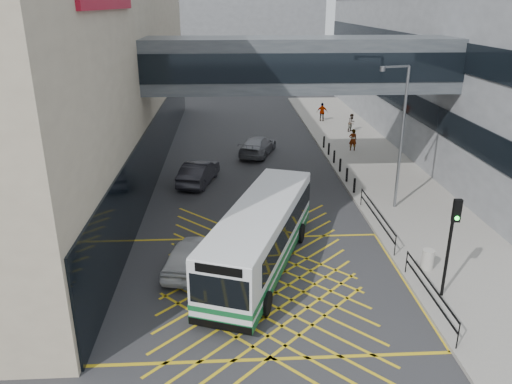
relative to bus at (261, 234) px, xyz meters
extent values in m
plane|color=#333335|center=(-0.10, -1.65, -1.54)|extent=(120.00, 120.00, 0.00)
cube|color=black|center=(-6.06, 14.35, 0.46)|extent=(0.10, 41.50, 4.00)
cube|color=black|center=(11.86, 22.35, 2.46)|extent=(0.10, 43.50, 1.60)
cube|color=black|center=(11.86, 22.35, 6.46)|extent=(0.10, 43.50, 1.60)
cube|color=gray|center=(-2.10, 58.35, 7.46)|extent=(28.00, 16.00, 18.00)
cube|color=#42474C|center=(2.90, 10.35, 5.96)|extent=(20.00, 4.00, 3.00)
cube|color=black|center=(2.90, 8.33, 5.96)|extent=(19.50, 0.06, 1.60)
cube|color=black|center=(2.90, 12.37, 5.96)|extent=(19.50, 0.06, 1.60)
cube|color=gray|center=(8.90, 13.35, -1.46)|extent=(6.00, 54.00, 0.16)
cube|color=gold|center=(-0.10, -1.65, -1.54)|extent=(12.00, 9.00, 0.01)
cube|color=silver|center=(-0.04, -0.10, 0.03)|extent=(5.59, 10.35, 2.49)
cube|color=#11562A|center=(-0.04, -0.10, -1.06)|extent=(5.63, 10.40, 0.31)
cube|color=#11562A|center=(-0.04, -0.10, -0.57)|extent=(5.65, 10.40, 0.20)
cube|color=black|center=(0.15, 0.42, 0.35)|extent=(5.21, 9.15, 0.97)
cube|color=black|center=(-1.74, -4.87, 0.26)|extent=(2.03, 0.78, 1.11)
cube|color=black|center=(-1.74, -4.89, 1.09)|extent=(1.59, 0.61, 0.32)
cube|color=silver|center=(-0.04, -0.10, 1.29)|extent=(5.54, 10.26, 0.09)
cube|color=black|center=(-1.74, -4.89, -1.08)|extent=(2.21, 0.86, 0.28)
cube|color=black|center=(1.67, 4.69, -1.08)|extent=(2.21, 0.86, 0.28)
cylinder|color=black|center=(-2.25, -2.84, -1.08)|extent=(0.55, 0.96, 0.92)
cylinder|color=black|center=(-0.06, -3.62, -1.08)|extent=(0.55, 0.96, 0.92)
cylinder|color=black|center=(-0.14, 3.08, -1.08)|extent=(0.55, 0.96, 0.92)
cylinder|color=black|center=(2.05, 2.29, -1.08)|extent=(0.55, 0.96, 0.92)
imported|color=silver|center=(-3.14, -0.11, -0.86)|extent=(2.61, 4.56, 1.36)
imported|color=black|center=(-3.28, 10.97, -0.80)|extent=(2.98, 5.03, 1.48)
imported|color=gray|center=(0.85, 17.22, -0.79)|extent=(3.48, 5.25, 1.51)
cylinder|color=black|center=(6.87, -2.97, 0.36)|extent=(0.13, 0.13, 3.47)
cube|color=black|center=(6.86, -3.19, 2.30)|extent=(0.30, 0.20, 0.87)
sphere|color=#19E533|center=(6.85, -3.29, 2.04)|extent=(0.17, 0.17, 0.16)
cylinder|color=slate|center=(7.88, 6.02, 2.47)|extent=(0.19, 0.19, 7.70)
cube|color=slate|center=(7.14, 5.81, 6.32)|extent=(1.51, 0.50, 0.10)
cylinder|color=slate|center=(6.39, 5.61, 6.24)|extent=(0.33, 0.33, 0.24)
cylinder|color=#ADA89E|center=(7.07, -0.91, -0.94)|extent=(0.51, 0.51, 0.89)
cube|color=black|center=(6.05, -3.65, -0.43)|extent=(0.05, 5.00, 0.05)
cube|color=black|center=(6.05, -3.65, -0.83)|extent=(0.05, 5.00, 0.05)
cube|color=black|center=(6.05, 3.35, -0.43)|extent=(0.05, 6.00, 0.05)
cube|color=black|center=(6.05, 3.35, -0.83)|extent=(0.05, 6.00, 0.05)
cylinder|color=black|center=(6.05, -6.15, -0.88)|extent=(0.04, 0.04, 1.00)
cylinder|color=black|center=(6.05, -1.15, -0.88)|extent=(0.04, 0.04, 1.00)
cylinder|color=black|center=(6.05, 0.35, -0.88)|extent=(0.04, 0.04, 1.00)
cylinder|color=black|center=(6.05, 6.35, -0.88)|extent=(0.04, 0.04, 1.00)
cylinder|color=black|center=(6.15, 8.35, -0.93)|extent=(0.14, 0.14, 0.90)
cylinder|color=black|center=(6.15, 10.35, -0.93)|extent=(0.14, 0.14, 0.90)
cylinder|color=black|center=(6.15, 12.35, -0.93)|extent=(0.14, 0.14, 0.90)
cylinder|color=black|center=(6.15, 14.35, -0.93)|extent=(0.14, 0.14, 0.90)
cylinder|color=black|center=(6.15, 16.35, -0.93)|extent=(0.14, 0.14, 0.90)
cylinder|color=black|center=(6.15, 18.35, -0.93)|extent=(0.14, 0.14, 0.90)
imported|color=gray|center=(8.21, 17.41, -0.55)|extent=(0.67, 0.49, 1.67)
imported|color=gray|center=(9.55, 23.41, -0.60)|extent=(0.87, 0.84, 1.57)
imported|color=gray|center=(7.70, 27.70, -0.51)|extent=(1.11, 0.70, 1.74)
camera|label=1|loc=(-1.31, -19.32, 9.31)|focal=35.00mm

